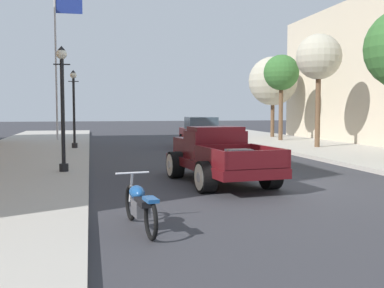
# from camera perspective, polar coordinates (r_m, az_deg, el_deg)

# --- Properties ---
(ground_plane) EXTENTS (140.00, 140.00, 0.00)m
(ground_plane) POSITION_cam_1_polar(r_m,az_deg,el_deg) (12.91, 8.08, -5.05)
(ground_plane) COLOR #333338
(hotrod_truck_maroon) EXTENTS (2.52, 5.06, 1.58)m
(hotrod_truck_maroon) POSITION_cam_1_polar(r_m,az_deg,el_deg) (13.42, 2.96, -1.41)
(hotrod_truck_maroon) COLOR #510F14
(hotrod_truck_maroon) RESTS_ON ground
(motorcycle_parked) EXTENTS (0.62, 2.11, 0.93)m
(motorcycle_parked) POSITION_cam_1_polar(r_m,az_deg,el_deg) (8.20, -6.35, -7.27)
(motorcycle_parked) COLOR black
(motorcycle_parked) RESTS_ON ground
(car_background_red) EXTENTS (2.01, 4.37, 1.65)m
(car_background_red) POSITION_cam_1_polar(r_m,az_deg,el_deg) (25.60, 1.03, 1.32)
(car_background_red) COLOR #AD1E1E
(car_background_red) RESTS_ON ground
(street_lamp_near) EXTENTS (0.50, 0.32, 3.85)m
(street_lamp_near) POSITION_cam_1_polar(r_m,az_deg,el_deg) (15.00, -15.44, 5.28)
(street_lamp_near) COLOR black
(street_lamp_near) RESTS_ON sidewalk_left
(street_lamp_far) EXTENTS (0.50, 0.32, 3.85)m
(street_lamp_far) POSITION_cam_1_polar(r_m,az_deg,el_deg) (24.03, -14.14, 4.86)
(street_lamp_far) COLOR black
(street_lamp_far) RESTS_ON sidewalk_left
(flagpole) EXTENTS (1.74, 0.16, 9.16)m
(flagpole) POSITION_cam_1_polar(r_m,az_deg,el_deg) (30.90, -15.78, 10.96)
(flagpole) COLOR #B2B2B7
(flagpole) RESTS_ON sidewalk_left
(street_tree_second) EXTENTS (2.28, 2.28, 5.70)m
(street_tree_second) POSITION_cam_1_polar(r_m,az_deg,el_deg) (24.86, 15.13, 10.06)
(street_tree_second) COLOR brown
(street_tree_second) RESTS_ON sidewalk_right
(street_tree_third) EXTENTS (2.19, 2.19, 5.28)m
(street_tree_third) POSITION_cam_1_polar(r_m,az_deg,el_deg) (29.82, 10.78, 8.42)
(street_tree_third) COLOR brown
(street_tree_third) RESTS_ON sidewalk_right
(street_tree_farthest) EXTENTS (3.36, 3.36, 5.55)m
(street_tree_farthest) POSITION_cam_1_polar(r_m,az_deg,el_deg) (33.23, 9.79, 7.52)
(street_tree_farthest) COLOR brown
(street_tree_farthest) RESTS_ON sidewalk_right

